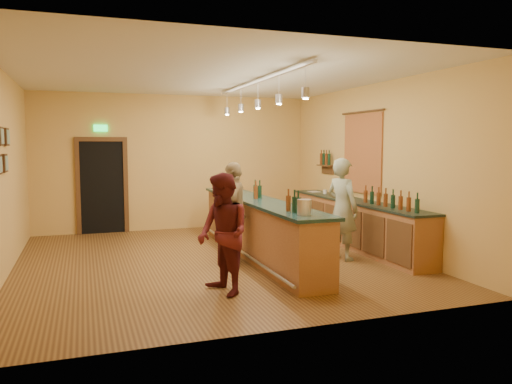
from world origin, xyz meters
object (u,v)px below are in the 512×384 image
object	(u,v)px
bartender	(342,209)
bar_stool	(290,214)
customer_a	(223,234)
customer_b	(234,213)
tasting_bar	(258,224)
back_counter	(355,223)

from	to	relation	value
bartender	bar_stool	xyz separation A→B (m)	(-0.08, 2.16, -0.37)
customer_a	customer_b	world-z (taller)	customer_b
bartender	bar_stool	distance (m)	2.19
bartender	bar_stool	size ratio (longest dim) A/B	2.66
tasting_bar	bartender	bearing A→B (deg)	-26.83
back_counter	tasting_bar	world-z (taller)	tasting_bar
back_counter	bartender	world-z (taller)	bartender
back_counter	bartender	bearing A→B (deg)	-132.01
bartender	customer_b	xyz separation A→B (m)	(-1.89, 0.34, -0.03)
customer_a	bar_stool	size ratio (longest dim) A/B	2.45
tasting_bar	customer_a	size ratio (longest dim) A/B	3.08
bar_stool	bartender	bearing A→B (deg)	-87.75
tasting_bar	customer_b	bearing A→B (deg)	-148.60
bartender	back_counter	bearing A→B (deg)	-62.09
back_counter	customer_a	world-z (taller)	customer_a
bartender	bar_stool	world-z (taller)	bartender
back_counter	customer_a	distance (m)	3.98
tasting_bar	bar_stool	bearing A→B (deg)	49.70
customer_b	customer_a	bearing A→B (deg)	1.98
back_counter	bar_stool	world-z (taller)	back_counter
bartender	customer_a	size ratio (longest dim) A/B	1.09
back_counter	customer_b	distance (m)	2.74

